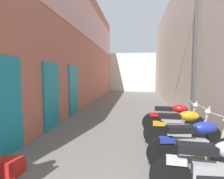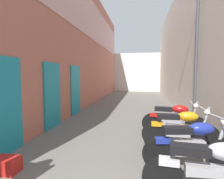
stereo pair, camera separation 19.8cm
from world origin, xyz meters
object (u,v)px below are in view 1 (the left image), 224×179
Objects in this scene: motorcycle_second at (218,169)px; motorcycle_fourth at (181,127)px; motorcycle_fifth at (173,118)px; plastic_crate at (9,167)px; motorcycle_third at (195,142)px; street_lamp at (192,46)px.

motorcycle_second is 1.00× the size of motorcycle_fourth.
motorcycle_fifth is 4.35m from plastic_crate.
motorcycle_third and motorcycle_fifth have the same top height.
motorcycle_third is at bearing -90.01° from motorcycle_fourth.
motorcycle_third is 3.67m from street_lamp.
street_lamp is at bearing 48.12° from motorcycle_fifth.
street_lamp is at bearing 76.08° from motorcycle_third.
street_lamp is at bearing 40.69° from plastic_crate.
plastic_crate is (-3.38, -1.74, -0.36)m from motorcycle_fourth.
motorcycle_second is 1.00m from motorcycle_third.
motorcycle_third is 4.18× the size of plastic_crate.
motorcycle_fourth is (0.00, 1.06, 0.00)m from motorcycle_third.
motorcycle_fifth is at bearing 90.00° from motorcycle_third.
street_lamp is (0.70, 1.76, 2.24)m from motorcycle_fourth.
motorcycle_fourth is 0.98m from motorcycle_fifth.
street_lamp reaches higher than motorcycle_second.
motorcycle_fourth reaches higher than plastic_crate.
plastic_crate is 0.09× the size of street_lamp.
motorcycle_second is at bearing -5.38° from plastic_crate.
plastic_crate is (-3.38, -0.68, -0.36)m from motorcycle_third.
motorcycle_fifth is at bearing -131.88° from street_lamp.
motorcycle_third is 3.46m from plastic_crate.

